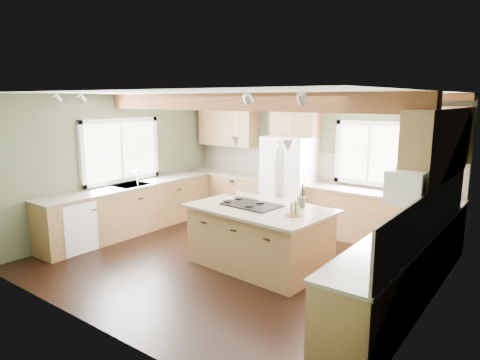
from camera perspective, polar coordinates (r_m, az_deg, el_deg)
The scene contains 37 objects.
floor at distance 6.84m, azimuth -0.68°, elevation -10.79°, with size 5.60×5.60×0.00m, color black.
ceiling at distance 6.36m, azimuth -0.73°, elevation 11.54°, with size 5.60×5.60×0.00m, color silver.
wall_back at distance 8.57m, azimuth 9.58°, elevation 2.48°, with size 5.60×5.60×0.00m, color #4D533B.
wall_left at distance 8.46m, azimuth -15.90°, elevation 2.11°, with size 5.00×5.00×0.00m, color #4D533B.
wall_right at distance 5.29m, azimuth 24.09°, elevation -3.47°, with size 5.00×5.00×0.00m, color #4D533B.
ceiling_beam at distance 6.44m, azimuth -0.18°, elevation 10.37°, with size 5.55×0.26×0.26m, color #5A2C19.
soffit_trim at distance 8.39m, azimuth 9.52°, elevation 10.81°, with size 5.55×0.20×0.10m, color #5A2C19.
backsplash_back at distance 8.57m, azimuth 9.51°, elevation 1.88°, with size 5.58×0.03×0.58m, color brown.
backsplash_right at distance 5.37m, azimuth 23.98°, elevation -4.27°, with size 0.03×3.70×0.58m, color brown.
base_cab_back_left at distance 9.43m, azimuth -1.13°, elevation -1.92°, with size 2.02×0.60×0.88m, color brown.
counter_back_left at distance 9.34m, azimuth -1.14°, elevation 0.83°, with size 2.06×0.64×0.04m, color brown.
base_cab_back_right at distance 7.90m, azimuth 18.01°, elevation -4.99°, with size 2.62×0.60×0.88m, color brown.
counter_back_right at distance 7.79m, azimuth 18.21°, elevation -1.73°, with size 2.66×0.64×0.04m, color brown.
base_cab_left at distance 8.43m, azimuth -14.09°, elevation -3.80°, with size 0.60×3.70×0.88m, color brown.
counter_left at distance 8.33m, azimuth -14.23°, elevation -0.74°, with size 0.64×3.74×0.04m, color brown.
base_cab_right at distance 5.67m, azimuth 20.52°, elevation -11.44°, with size 0.60×3.70×0.88m, color brown.
counter_right at distance 5.52m, azimuth 20.84°, elevation -7.00°, with size 0.64×3.74×0.04m, color brown.
upper_cab_back_left at distance 9.44m, azimuth -1.66°, elevation 7.35°, with size 1.40×0.35×0.90m, color brown.
upper_cab_over_fridge at distance 8.48m, azimuth 7.39°, elevation 8.23°, with size 0.96×0.35×0.70m, color brown.
upper_cab_right at distance 6.09m, azimuth 24.90°, elevation 4.45°, with size 0.35×2.20×0.90m, color brown.
upper_cab_back_corner at distance 7.55m, azimuth 24.83°, elevation 5.50°, with size 0.90×0.35×0.90m, color brown.
window_left at distance 8.44m, azimuth -15.63°, elevation 3.82°, with size 0.04×1.60×1.05m, color white.
window_back at distance 8.06m, azimuth 16.84°, elevation 3.44°, with size 1.10×0.04×1.00m, color white.
sink at distance 8.33m, azimuth -14.23°, elevation -0.70°, with size 0.50×0.65×0.03m, color #262628.
faucet at distance 8.16m, azimuth -13.49°, elevation 0.14°, with size 0.02×0.02×0.28m, color #B2B2B7.
dishwasher at distance 7.71m, azimuth -21.58°, elevation -5.70°, with size 0.60×0.60×0.84m, color white.
oven at distance 4.55m, azimuth 15.44°, elevation -16.98°, with size 0.60×0.72×0.84m, color white.
microwave at distance 5.24m, azimuth 21.84°, elevation -0.63°, with size 0.40×0.70×0.38m, color white.
pendant_left at distance 6.55m, azimuth -0.57°, elevation 5.21°, with size 0.18×0.18×0.16m, color #B2B2B7.
pendant_right at distance 5.95m, azimuth 6.43°, elevation 4.58°, with size 0.18×0.18×0.16m, color #B2B2B7.
refrigerator at distance 8.45m, azimuth 6.50°, elevation -0.31°, with size 0.90×0.74×1.80m, color white.
island at distance 6.55m, azimuth 2.65°, elevation -7.71°, with size 1.94×1.18×0.88m, color brown.
island_top at distance 6.42m, azimuth 2.68°, elevation -3.82°, with size 2.07×1.31×0.04m, color brown.
cooktop at distance 6.51m, azimuth 1.57°, elevation -3.33°, with size 0.84×0.56×0.02m, color black.
knife_block at distance 7.19m, azimuth -1.09°, elevation -1.18°, with size 0.13×0.09×0.21m, color brown.
utensil_crock at distance 6.44m, azimuth 8.18°, elevation -2.94°, with size 0.12×0.12×0.16m, color #443A37.
bottle_tray at distance 5.98m, azimuth 7.15°, elevation -3.77°, with size 0.23×0.23×0.21m, color brown, non-canonical shape.
Camera 1 is at (3.89, -5.03, 2.52)m, focal length 32.00 mm.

